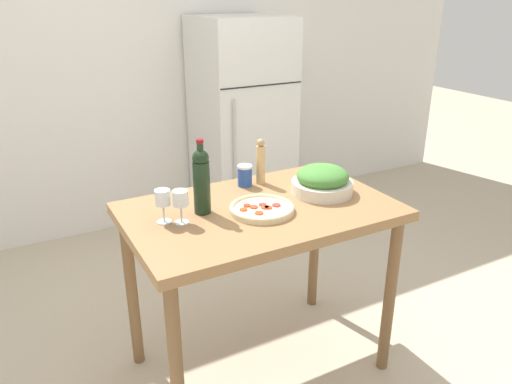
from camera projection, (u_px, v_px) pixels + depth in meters
The scene contains 11 objects.
ground_plane at pixel (259, 363), 2.61m from camera, with size 14.00×14.00×0.00m, color #BCAD93.
wall_back at pixel (131, 62), 3.76m from camera, with size 6.40×0.08×2.60m.
refrigerator at pixel (242, 125), 3.96m from camera, with size 0.67×0.69×1.64m.
prep_counter at pixel (260, 229), 2.31m from camera, with size 1.21×0.76×0.89m.
wine_bottle at pixel (201, 180), 2.16m from camera, with size 0.07×0.07×0.34m.
wine_glass_near at pixel (180, 200), 2.08m from camera, with size 0.07×0.07×0.15m.
wine_glass_far at pixel (163, 199), 2.08m from camera, with size 0.07×0.07×0.15m.
pepper_mill at pixel (261, 162), 2.51m from camera, with size 0.05×0.05×0.23m.
salad_bowl at pixel (322, 181), 2.40m from camera, with size 0.30×0.30×0.14m.
homemade_pizza at pixel (262, 208), 2.22m from camera, with size 0.29×0.29×0.03m.
salt_canister at pixel (245, 176), 2.50m from camera, with size 0.07×0.07×0.11m.
Camera 1 is at (-1.00, -1.82, 1.81)m, focal length 35.00 mm.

